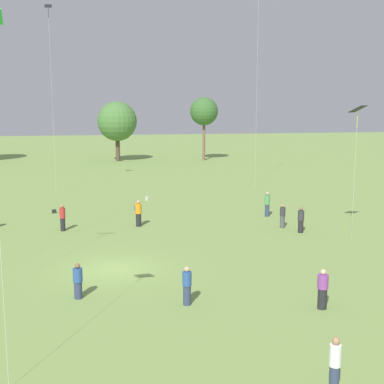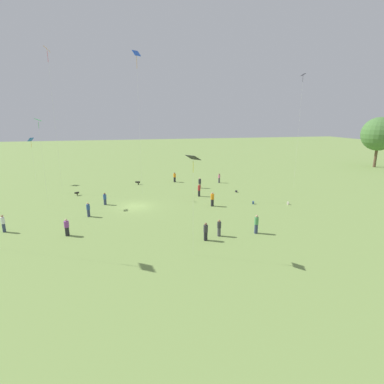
% 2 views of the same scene
% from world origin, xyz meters
% --- Properties ---
extents(ground_plane, '(240.00, 240.00, 0.00)m').
position_xyz_m(ground_plane, '(0.00, 0.00, 0.00)').
color(ground_plane, '#7A994C').
extents(tree_0, '(7.54, 7.54, 11.36)m').
position_xyz_m(tree_0, '(-19.49, 55.75, 7.57)').
color(tree_0, brown).
rests_on(tree_0, ground_plane).
extents(person_0, '(0.48, 0.48, 1.73)m').
position_xyz_m(person_0, '(-8.17, 10.75, 0.85)').
color(person_0, '#847056').
rests_on(person_0, ground_plane).
extents(person_1, '(0.56, 0.56, 1.73)m').
position_xyz_m(person_1, '(2.91, -5.58, 0.86)').
color(person_1, '#333D5B').
rests_on(person_1, ground_plane).
extents(person_2, '(0.53, 0.53, 1.88)m').
position_xyz_m(person_2, '(2.09, 9.79, 0.93)').
color(person_2, '#232328').
rests_on(person_2, ground_plane).
extents(person_3, '(0.49, 0.49, 1.75)m').
position_xyz_m(person_3, '(-13.76, 7.54, 0.86)').
color(person_3, '#232328').
rests_on(person_3, ground_plane).
extents(person_4, '(0.46, 0.46, 1.84)m').
position_xyz_m(person_4, '(-3.13, 9.34, 0.92)').
color(person_4, '#232328').
rests_on(person_4, ground_plane).
extents(person_5, '(0.47, 0.47, 1.69)m').
position_xyz_m(person_5, '(11.98, 7.47, 0.84)').
color(person_5, '#4C4C51').
rests_on(person_5, ground_plane).
extents(person_6, '(0.55, 0.55, 1.76)m').
position_xyz_m(person_6, '(12.71, 5.91, 0.87)').
color(person_6, '#232328').
rests_on(person_6, ground_plane).
extents(person_7, '(0.54, 0.54, 1.64)m').
position_xyz_m(person_7, '(-1.76, -3.94, 0.80)').
color(person_7, '#333D5B').
rests_on(person_7, ground_plane).
extents(person_8, '(0.59, 0.59, 1.75)m').
position_xyz_m(person_8, '(8.50, -7.06, 0.85)').
color(person_8, '#232328').
rests_on(person_8, ground_plane).
extents(person_9, '(0.40, 0.40, 1.82)m').
position_xyz_m(person_9, '(6.04, -13.48, 0.92)').
color(person_9, '#333D5B').
rests_on(person_9, ground_plane).
extents(person_10, '(0.39, 0.39, 1.69)m').
position_xyz_m(person_10, '(-11.34, 15.12, 0.84)').
color(person_10, '#4C4C51').
rests_on(person_10, ground_plane).
extents(person_11, '(0.57, 0.57, 1.92)m').
position_xyz_m(person_11, '(12.14, 11.33, 0.96)').
color(person_11, '#333D5B').
rests_on(person_11, ground_plane).
extents(kite_1, '(0.65, 0.56, 17.72)m').
position_xyz_m(kite_1, '(-4.66, 25.80, 15.86)').
color(kite_1, black).
rests_on(kite_1, ground_plane).
extents(kite_2, '(1.10, 1.03, 7.94)m').
position_xyz_m(kite_2, '(-18.38, -16.46, 7.37)').
color(kite_2, blue).
rests_on(kite_2, ground_plane).
extents(kite_3, '(1.01, 0.76, 20.76)m').
position_xyz_m(kite_3, '(-9.68, -10.62, 19.29)').
color(kite_3, orange).
rests_on(kite_3, ground_plane).
extents(kite_5, '(0.92, 0.88, 11.18)m').
position_xyz_m(kite_5, '(-3.67, -11.40, 10.54)').
color(kite_5, green).
rests_on(kite_5, ground_plane).
extents(kite_6, '(1.16, 1.24, 20.10)m').
position_xyz_m(kite_6, '(-6.04, 1.25, 18.70)').
color(kite_6, blue).
rests_on(kite_6, ground_plane).
extents(kite_7, '(1.30, 1.29, 8.52)m').
position_xyz_m(kite_7, '(15.47, 4.03, 8.06)').
color(kite_7, black).
rests_on(kite_7, ground_plane).
extents(dog_0, '(0.38, 0.84, 0.62)m').
position_xyz_m(dog_0, '(-13.14, 0.96, 0.42)').
color(dog_0, black).
rests_on(dog_0, ground_plane).
extents(dog_1, '(0.60, 0.66, 0.57)m').
position_xyz_m(dog_1, '(-7.70, -8.30, 0.39)').
color(dog_1, black).
rests_on(dog_1, ground_plane).
extents(picnic_bag_0, '(0.39, 0.35, 0.36)m').
position_xyz_m(picnic_bag_0, '(2.39, 15.45, 0.18)').
color(picnic_bag_0, '#33518C').
rests_on(picnic_bag_0, ground_plane).
extents(picnic_bag_1, '(0.33, 0.31, 0.36)m').
position_xyz_m(picnic_bag_1, '(3.71, 19.85, 0.18)').
color(picnic_bag_1, beige).
rests_on(picnic_bag_1, ground_plane).
extents(picnic_bag_2, '(0.36, 0.31, 0.29)m').
position_xyz_m(picnic_bag_2, '(-4.15, 15.57, 0.15)').
color(picnic_bag_2, '#262628').
rests_on(picnic_bag_2, ground_plane).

